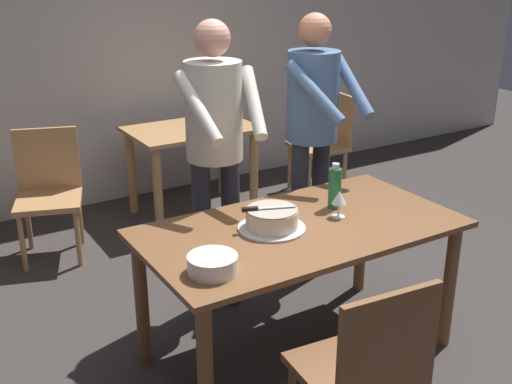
% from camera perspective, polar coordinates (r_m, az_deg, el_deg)
% --- Properties ---
extents(ground_plane, '(14.00, 14.00, 0.00)m').
position_cam_1_polar(ground_plane, '(3.54, 3.78, -14.26)').
color(ground_plane, '#383330').
extents(back_wall, '(10.00, 0.12, 2.70)m').
position_cam_1_polar(back_wall, '(5.45, -13.38, 13.05)').
color(back_wall, beige).
rests_on(back_wall, ground_plane).
extents(main_dining_table, '(1.63, 0.87, 0.75)m').
position_cam_1_polar(main_dining_table, '(3.21, 4.05, -4.84)').
color(main_dining_table, brown).
rests_on(main_dining_table, ground_plane).
extents(cake_on_platter, '(0.34, 0.34, 0.11)m').
position_cam_1_polar(cake_on_platter, '(3.10, 1.45, -2.54)').
color(cake_on_platter, silver).
rests_on(cake_on_platter, main_dining_table).
extents(cake_knife, '(0.26, 0.12, 0.02)m').
position_cam_1_polar(cake_knife, '(3.06, 0.15, -1.53)').
color(cake_knife, silver).
rests_on(cake_knife, cake_on_platter).
extents(plate_stack, '(0.22, 0.22, 0.08)m').
position_cam_1_polar(plate_stack, '(2.70, -3.98, -6.59)').
color(plate_stack, white).
rests_on(plate_stack, main_dining_table).
extents(wine_glass_near, '(0.08, 0.08, 0.14)m').
position_cam_1_polar(wine_glass_near, '(3.26, 7.60, -0.59)').
color(wine_glass_near, silver).
rests_on(wine_glass_near, main_dining_table).
extents(water_bottle, '(0.07, 0.07, 0.25)m').
position_cam_1_polar(water_bottle, '(3.37, 7.20, 0.42)').
color(water_bottle, '#1E6B38').
rests_on(water_bottle, main_dining_table).
extents(person_cutting_cake, '(0.46, 0.57, 1.72)m').
position_cam_1_polar(person_cutting_cake, '(3.51, -3.76, 4.97)').
color(person_cutting_cake, '#2D2D38').
rests_on(person_cutting_cake, ground_plane).
extents(person_standing_beside, '(0.46, 0.57, 1.72)m').
position_cam_1_polar(person_standing_beside, '(3.90, 5.23, 6.52)').
color(person_standing_beside, '#2D2D38').
rests_on(person_standing_beside, ground_plane).
extents(chair_near_side, '(0.48, 0.48, 0.90)m').
position_cam_1_polar(chair_near_side, '(2.61, 9.92, -15.63)').
color(chair_near_side, brown).
rests_on(chair_near_side, ground_plane).
extents(background_table, '(1.00, 0.70, 0.74)m').
position_cam_1_polar(background_table, '(5.11, -5.90, 4.15)').
color(background_table, tan).
rests_on(background_table, ground_plane).
extents(background_chair_0, '(0.49, 0.49, 0.90)m').
position_cam_1_polar(background_chair_0, '(5.66, 6.33, 4.86)').
color(background_chair_0, tan).
rests_on(background_chair_0, ground_plane).
extents(background_chair_1, '(0.56, 0.56, 0.90)m').
position_cam_1_polar(background_chair_1, '(4.63, -18.39, 0.27)').
color(background_chair_1, tan).
rests_on(background_chair_1, ground_plane).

